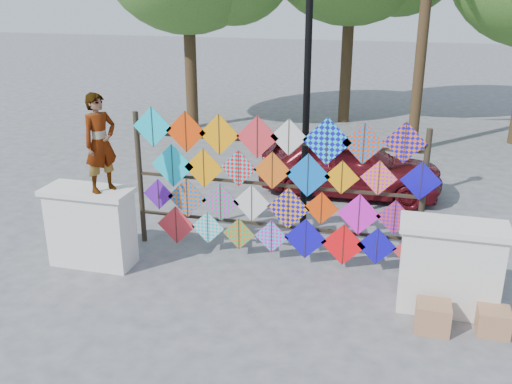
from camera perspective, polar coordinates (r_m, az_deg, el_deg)
ground at (r=8.84m, az=0.38°, el=-8.59°), size 80.00×80.00×0.00m
parapet_left at (r=9.37m, az=-16.16°, el=-3.30°), size 1.40×0.65×1.28m
parapet_right at (r=8.18m, az=18.80°, el=-7.11°), size 1.40×0.65×1.28m
kite_rack at (r=8.97m, az=1.88°, el=0.49°), size 4.89×0.24×2.42m
vendor_woman at (r=8.78m, az=-15.32°, el=4.76°), size 0.56×0.65×1.49m
sedan at (r=12.21m, az=9.45°, el=2.65°), size 3.80×1.58×1.29m
lamppost at (r=9.78m, az=5.13°, el=10.87°), size 0.28×0.28×4.46m
cardboard_box_near at (r=7.88m, az=17.26°, el=-11.82°), size 0.43×0.39×0.39m
cardboard_box_far at (r=8.10m, az=22.63°, el=-11.83°), size 0.40×0.37×0.34m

